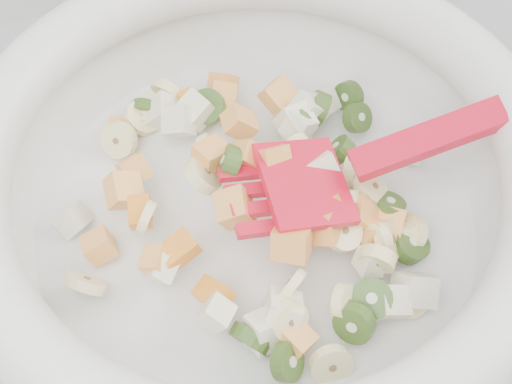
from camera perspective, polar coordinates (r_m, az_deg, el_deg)
name	(u,v)px	position (r m, az deg, el deg)	size (l,w,h in m)	color
mixing_bowl	(257,181)	(0.47, 0.08, 0.86)	(0.47, 0.40, 0.12)	white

